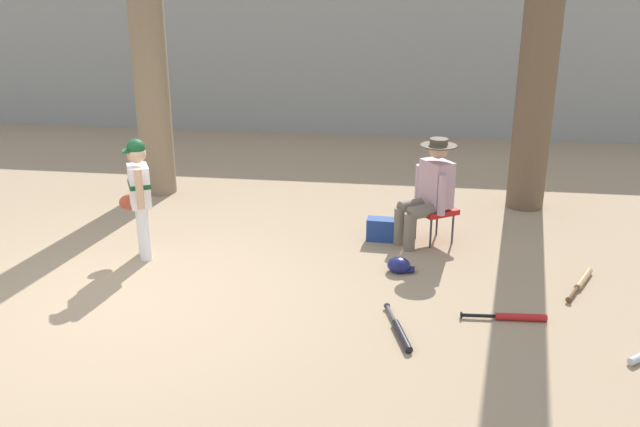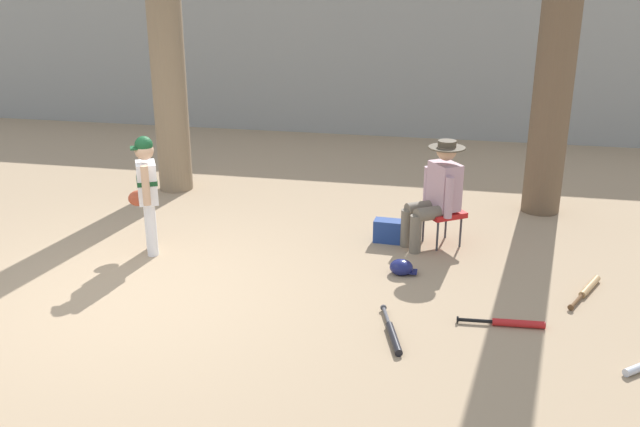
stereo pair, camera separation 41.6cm
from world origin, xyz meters
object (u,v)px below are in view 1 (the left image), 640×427
Objects in this scene: tree_behind_spectator at (543,24)px; seated_spectator at (429,189)px; batting_helmet_navy at (399,265)px; bat_wood_tan at (582,281)px; tree_near_player at (146,12)px; handbag_beside_stool at (382,229)px; bat_red_barrel at (514,317)px; young_ballplayer at (139,191)px; bat_black_composite at (400,332)px; folding_stool at (435,211)px.

tree_behind_spectator reaches higher than seated_spectator.
batting_helmet_navy is (-1.55, -2.32, -2.24)m from tree_behind_spectator.
batting_helmet_navy is at bearing 178.25° from bat_wood_tan.
bat_wood_tan is (5.20, -2.30, -2.38)m from tree_near_player.
handbag_beside_stool is (-1.78, -1.47, -2.18)m from tree_behind_spectator.
young_ballplayer is at bearing 166.16° from bat_red_barrel.
batting_helmet_navy is (-1.81, 0.06, 0.04)m from bat_wood_tan.
seated_spectator is (-1.27, -1.47, -1.67)m from tree_behind_spectator.
bat_red_barrel is (4.45, -3.16, -2.38)m from tree_near_player.
handbag_beside_stool reaches higher than bat_red_barrel.
bat_black_composite is at bearing -112.32° from tree_behind_spectator.
folding_stool is at bearing 82.23° from bat_black_composite.
bat_red_barrel is at bearing -66.37° from seated_spectator.
seated_spectator reaches higher than bat_wood_tan.
bat_black_composite is at bearing -157.24° from bat_red_barrel.
folding_stool is 0.73× the size of bat_red_barrel.
bat_red_barrel is (3.81, -0.94, -0.71)m from young_ballplayer.
tree_behind_spectator is 4.02× the size of young_ballplayer.
folding_stool reaches higher than bat_black_composite.
bat_red_barrel is (-0.50, -3.23, -2.28)m from tree_behind_spectator.
bat_black_composite is at bearing -87.60° from batting_helmet_navy.
bat_red_barrel is at bearing -69.22° from folding_stool.
seated_spectator is 4.24× the size of batting_helmet_navy.
tree_behind_spectator is 3.30m from bat_wood_tan.
tree_near_player reaches higher than handbag_beside_stool.
tree_near_player reaches higher than bat_black_composite.
seated_spectator reaches higher than bat_red_barrel.
folding_stool is 1.77m from bat_wood_tan.
tree_behind_spectator is 3.18m from handbag_beside_stool.
young_ballplayer is 2.73m from handbag_beside_stool.
tree_near_player reaches higher than seated_spectator.
tree_near_player is at bearing 133.95° from bat_black_composite.
seated_spectator reaches higher than folding_stool.
bat_black_composite is at bearing -95.87° from seated_spectator.
bat_red_barrel is at bearing -98.84° from tree_behind_spectator.
tree_behind_spectator is 2.56m from seated_spectator.
folding_stool is 0.70× the size of bat_black_composite.
seated_spectator is at bearing -130.94° from tree_behind_spectator.
batting_helmet_navy reaches higher than bat_black_composite.
seated_spectator is at bearing -0.26° from handbag_beside_stool.
tree_behind_spectator is at bearing 67.68° from bat_black_composite.
seated_spectator reaches higher than batting_helmet_navy.
tree_near_player is at bearing 160.32° from folding_stool.
seated_spectator is at bearing 84.13° from bat_black_composite.
bat_black_composite is (-1.50, -3.65, -2.28)m from tree_behind_spectator.
tree_near_player is 4.49m from folding_stool.
seated_spectator is 1.06m from batting_helmet_navy.
bat_wood_tan is 2.65× the size of batting_helmet_navy.
handbag_beside_stool is 0.45× the size of bat_wood_tan.
tree_behind_spectator reaches higher than bat_red_barrel.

